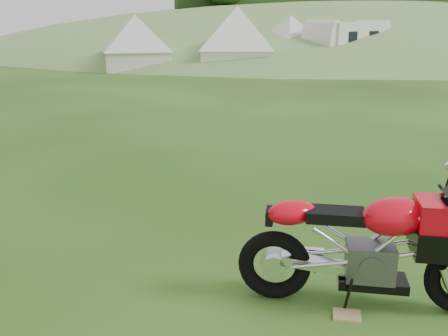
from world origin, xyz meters
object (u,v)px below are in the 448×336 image
object	(u,v)px
tent_left	(136,43)
tent_mid	(237,40)
plywood_board	(347,315)
tent_right	(289,41)
caravan	(347,44)
sport_motorcycle	(369,238)

from	to	relation	value
tent_left	tent_mid	size ratio (longest dim) A/B	0.92
tent_left	plywood_board	bearing A→B (deg)	-89.86
plywood_board	tent_right	xyz separation A→B (m)	(8.34, 22.04, 1.30)
plywood_board	tent_left	world-z (taller)	tent_left
tent_mid	caravan	size ratio (longest dim) A/B	0.67
caravan	tent_left	bearing A→B (deg)	148.68
plywood_board	tent_right	bearing A→B (deg)	69.28
plywood_board	tent_right	distance (m)	23.60
sport_motorcycle	tent_mid	distance (m)	21.15
caravan	plywood_board	bearing A→B (deg)	-141.49
sport_motorcycle	tent_left	distance (m)	21.94
tent_left	tent_right	size ratio (longest dim) A/B	1.00
sport_motorcycle	tent_left	world-z (taller)	tent_left
tent_mid	tent_left	bearing A→B (deg)	-178.01
tent_right	caravan	xyz separation A→B (m)	(2.61, -1.45, -0.16)
tent_left	tent_right	world-z (taller)	tent_left
tent_mid	sport_motorcycle	bearing A→B (deg)	-85.43
sport_motorcycle	tent_right	xyz separation A→B (m)	(8.10, 21.91, 0.67)
tent_mid	caravan	xyz separation A→B (m)	(5.87, -0.11, -0.28)
tent_right	tent_left	bearing A→B (deg)	157.49
tent_left	tent_right	xyz separation A→B (m)	(8.03, -0.01, -0.00)
plywood_board	tent_right	world-z (taller)	tent_right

